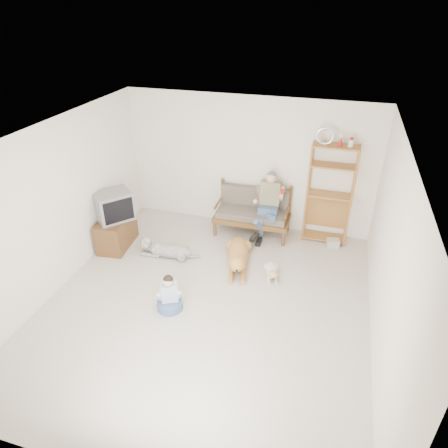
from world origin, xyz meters
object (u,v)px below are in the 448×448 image
(tv_stand, at_px, (116,232))
(loveseat, at_px, (253,211))
(etagere, at_px, (329,194))
(golden_retriever, at_px, (238,256))

(tv_stand, bearing_deg, loveseat, 22.24)
(etagere, distance_m, tv_stand, 4.16)
(tv_stand, distance_m, golden_retriever, 2.44)
(loveseat, xyz_separation_m, golden_retriever, (0.01, -1.24, -0.30))
(etagere, relative_size, golden_retriever, 1.55)
(loveseat, distance_m, tv_stand, 2.74)
(etagere, bearing_deg, golden_retriever, -136.51)
(etagere, relative_size, tv_stand, 2.42)
(tv_stand, height_order, golden_retriever, tv_stand)
(golden_retriever, bearing_deg, tv_stand, 167.91)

